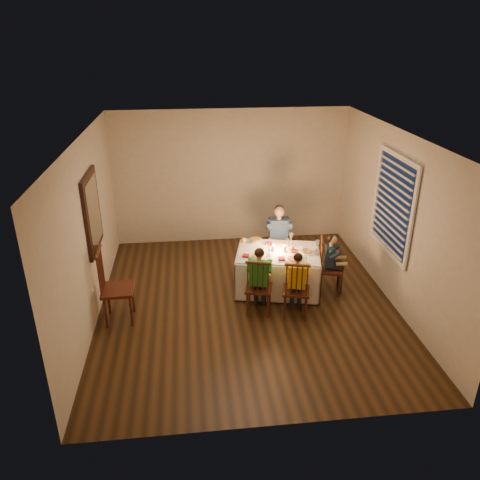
{
  "coord_description": "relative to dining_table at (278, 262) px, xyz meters",
  "views": [
    {
      "loc": [
        -0.83,
        -6.21,
        3.89
      ],
      "look_at": [
        -0.09,
        0.15,
        1.02
      ],
      "focal_mm": 35.0,
      "sensor_mm": 36.0,
      "label": 1
    }
  ],
  "objects": [
    {
      "name": "orange_fruit",
      "position": [
        0.22,
        -0.0,
        0.24
      ],
      "size": [
        0.08,
        0.08,
        0.08
      ],
      "primitive_type": "sphere",
      "color": "#EB5C13",
      "rests_on": "dining_table"
    },
    {
      "name": "wall_left",
      "position": [
        -2.8,
        -0.38,
        0.81
      ],
      "size": [
        0.02,
        5.0,
        2.6
      ],
      "primitive_type": "cube",
      "color": "beige",
      "rests_on": "ground"
    },
    {
      "name": "chair_near_right",
      "position": [
        0.12,
        -0.78,
        -0.49
      ],
      "size": [
        0.46,
        0.45,
        0.93
      ],
      "primitive_type": null,
      "rotation": [
        0.0,
        0.0,
        2.89
      ],
      "color": "#3B1810",
      "rests_on": "ground"
    },
    {
      "name": "setting_teal",
      "position": [
        0.43,
        -0.09,
        0.21
      ],
      "size": [
        0.31,
        0.31,
        0.02
      ],
      "primitive_type": "cylinder",
      "rotation": [
        0.0,
        0.0,
        -0.22
      ],
      "color": "white",
      "rests_on": "dining_table"
    },
    {
      "name": "wall_right",
      "position": [
        1.7,
        -0.38,
        0.81
      ],
      "size": [
        0.02,
        5.0,
        2.6
      ],
      "primitive_type": "cube",
      "color": "beige",
      "rests_on": "ground"
    },
    {
      "name": "serving_bowl",
      "position": [
        -0.31,
        0.38,
        0.22
      ],
      "size": [
        0.23,
        0.23,
        0.05
      ],
      "primitive_type": "imported",
      "rotation": [
        0.0,
        0.0,
        -0.06
      ],
      "color": "white",
      "rests_on": "dining_table"
    },
    {
      "name": "setting_green",
      "position": [
        -0.36,
        -0.16,
        0.21
      ],
      "size": [
        0.31,
        0.31,
        0.02
      ],
      "primitive_type": "cylinder",
      "rotation": [
        0.0,
        0.0,
        -0.22
      ],
      "color": "white",
      "rests_on": "dining_table"
    },
    {
      "name": "child_yellow",
      "position": [
        0.12,
        -0.78,
        -0.49
      ],
      "size": [
        0.4,
        0.38,
        1.03
      ],
      "primitive_type": null,
      "rotation": [
        0.0,
        0.0,
        2.89
      ],
      "color": "yellow",
      "rests_on": "ground"
    },
    {
      "name": "candle_left",
      "position": [
        -0.08,
        0.02,
        0.25
      ],
      "size": [
        0.06,
        0.06,
        0.1
      ],
      "primitive_type": "cylinder",
      "color": "white",
      "rests_on": "dining_table"
    },
    {
      "name": "setting_adult",
      "position": [
        0.08,
        0.24,
        0.21
      ],
      "size": [
        0.31,
        0.31,
        0.02
      ],
      "primitive_type": "cylinder",
      "rotation": [
        0.0,
        0.0,
        -0.22
      ],
      "color": "white",
      "rests_on": "dining_table"
    },
    {
      "name": "chair_adult",
      "position": [
        0.14,
        0.72,
        -0.49
      ],
      "size": [
        0.42,
        0.4,
        0.93
      ],
      "primitive_type": null,
      "rotation": [
        0.0,
        0.0,
        -0.1
      ],
      "color": "#3B1810",
      "rests_on": "ground"
    },
    {
      "name": "child_teal",
      "position": [
        0.82,
        -0.18,
        -0.49
      ],
      "size": [
        0.35,
        0.37,
        1.0
      ],
      "primitive_type": null,
      "rotation": [
        0.0,
        0.0,
        1.32
      ],
      "color": "#172A3A",
      "rests_on": "ground"
    },
    {
      "name": "window_blinds",
      "position": [
        1.66,
        -0.28,
        1.01
      ],
      "size": [
        0.07,
        1.34,
        1.54
      ],
      "color": "#0D1836",
      "rests_on": "wall_right"
    },
    {
      "name": "child_green",
      "position": [
        -0.41,
        -0.65,
        -0.49
      ],
      "size": [
        0.43,
        0.41,
        1.07
      ],
      "primitive_type": null,
      "rotation": [
        0.0,
        0.0,
        2.88
      ],
      "color": "green",
      "rests_on": "ground"
    },
    {
      "name": "setting_yellow",
      "position": [
        0.17,
        -0.33,
        0.21
      ],
      "size": [
        0.31,
        0.31,
        0.02
      ],
      "primitive_type": "cylinder",
      "rotation": [
        0.0,
        0.0,
        -0.22
      ],
      "color": "white",
      "rests_on": "dining_table"
    },
    {
      "name": "dining_table",
      "position": [
        0.0,
        0.0,
        0.0
      ],
      "size": [
        1.49,
        1.21,
        0.65
      ],
      "rotation": [
        0.0,
        0.0,
        -0.22
      ],
      "color": "white",
      "rests_on": "ground"
    },
    {
      "name": "wall_back",
      "position": [
        -0.55,
        2.12,
        0.81
      ],
      "size": [
        4.5,
        0.02,
        2.6
      ],
      "primitive_type": "cube",
      "color": "beige",
      "rests_on": "ground"
    },
    {
      "name": "ground",
      "position": [
        -0.55,
        -0.38,
        -0.49
      ],
      "size": [
        5.0,
        5.0,
        0.0
      ],
      "primitive_type": "plane",
      "color": "black",
      "rests_on": "ground"
    },
    {
      "name": "candle_right",
      "position": [
        0.09,
        -0.02,
        0.25
      ],
      "size": [
        0.06,
        0.06,
        0.1
      ],
      "primitive_type": "cylinder",
      "color": "white",
      "rests_on": "dining_table"
    },
    {
      "name": "chair_extra",
      "position": [
        -2.45,
        -0.61,
        -0.49
      ],
      "size": [
        0.46,
        0.48,
        1.14
      ],
      "primitive_type": null,
      "rotation": [
        0.0,
        0.0,
        1.59
      ],
      "color": "#3B1810",
      "rests_on": "ground"
    },
    {
      "name": "adult",
      "position": [
        0.14,
        0.72,
        -0.49
      ],
      "size": [
        0.46,
        0.42,
        1.18
      ],
      "primitive_type": null,
      "rotation": [
        0.0,
        0.0,
        -0.1
      ],
      "color": "navy",
      "rests_on": "ground"
    },
    {
      "name": "wall_mirror",
      "position": [
        -2.77,
        -0.08,
        1.01
      ],
      "size": [
        0.06,
        0.95,
        1.15
      ],
      "color": "black",
      "rests_on": "wall_left"
    },
    {
      "name": "chair_end",
      "position": [
        0.82,
        -0.18,
        -0.49
      ],
      "size": [
        0.45,
        0.46,
        0.93
      ],
      "primitive_type": null,
      "rotation": [
        0.0,
        0.0,
        1.32
      ],
      "color": "#3B1810",
      "rests_on": "ground"
    },
    {
      "name": "ceiling",
      "position": [
        -0.55,
        -0.38,
        2.11
      ],
      "size": [
        5.0,
        5.0,
        0.0
      ],
      "primitive_type": "plane",
      "color": "white",
      "rests_on": "wall_back"
    },
    {
      "name": "chair_near_left",
      "position": [
        -0.41,
        -0.65,
        -0.49
      ],
      "size": [
        0.46,
        0.45,
        0.93
      ],
      "primitive_type": null,
      "rotation": [
        0.0,
        0.0,
        2.88
      ],
      "color": "#3B1810",
      "rests_on": "ground"
    },
    {
      "name": "squash",
      "position": [
        -0.51,
        0.39,
        0.24
      ],
      "size": [
        0.09,
        0.09,
        0.09
      ],
      "primitive_type": "sphere",
      "color": "gold",
      "rests_on": "dining_table"
    }
  ]
}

